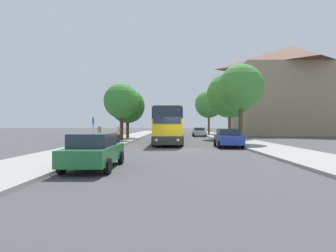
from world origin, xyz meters
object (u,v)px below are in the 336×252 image
(tree_right_near, at_px, (230,95))
(tree_right_far, at_px, (241,87))
(bus_front, at_px, (168,125))
(parked_car_right_far, at_px, (199,132))
(tree_left_near, at_px, (122,101))
(parked_car_left_curb, at_px, (94,150))
(bus_stop_sign, at_px, (93,127))
(tree_left_far, at_px, (128,106))
(pedestrian_waiting_far, at_px, (118,134))
(pedestrian_waiting_near, at_px, (99,134))
(bus_rear, at_px, (170,125))
(bus_middle, at_px, (169,126))
(tree_right_mid, at_px, (209,104))
(parked_car_right_near, at_px, (228,138))

(tree_right_near, relative_size, tree_right_far, 1.16)
(bus_front, distance_m, parked_car_right_far, 17.67)
(parked_car_right_far, relative_size, tree_left_near, 0.64)
(parked_car_left_curb, bearing_deg, tree_right_far, 54.35)
(bus_stop_sign, relative_size, tree_left_far, 0.37)
(pedestrian_waiting_far, xyz_separation_m, tree_right_far, (11.84, -0.44, 4.54))
(parked_car_left_curb, distance_m, tree_left_far, 24.19)
(bus_front, bearing_deg, parked_car_left_curb, -101.15)
(parked_car_left_curb, relative_size, pedestrian_waiting_far, 2.59)
(pedestrian_waiting_far, bearing_deg, tree_right_far, -29.04)
(bus_front, bearing_deg, parked_car_right_far, 74.28)
(parked_car_left_curb, height_order, tree_right_far, tree_right_far)
(pedestrian_waiting_near, xyz_separation_m, tree_left_far, (1.38, 8.68, 3.40))
(parked_car_right_far, height_order, bus_stop_sign, bus_stop_sign)
(pedestrian_waiting_near, height_order, tree_right_far, tree_right_far)
(bus_rear, relative_size, bus_stop_sign, 4.69)
(parked_car_left_curb, xyz_separation_m, tree_right_far, (9.88, 14.02, 4.74))
(bus_middle, distance_m, parked_car_left_curb, 28.37)
(bus_middle, xyz_separation_m, tree_right_far, (7.02, -14.19, 3.81))
(parked_car_right_far, bearing_deg, bus_front, 74.42)
(pedestrian_waiting_far, xyz_separation_m, tree_right_mid, (12.43, 25.50, 4.97))
(tree_left_far, bearing_deg, bus_stop_sign, -94.48)
(parked_car_right_far, bearing_deg, bus_stop_sign, 60.80)
(bus_front, distance_m, pedestrian_waiting_far, 4.98)
(bus_rear, xyz_separation_m, pedestrian_waiting_near, (-6.98, -28.94, -0.80))
(bus_middle, bearing_deg, bus_stop_sign, -112.77)
(bus_rear, relative_size, pedestrian_waiting_far, 6.91)
(bus_rear, bearing_deg, bus_stop_sign, -100.33)
(bus_stop_sign, bearing_deg, pedestrian_waiting_near, 97.09)
(tree_left_far, distance_m, tree_right_near, 13.71)
(bus_front, relative_size, tree_left_near, 1.59)
(bus_middle, height_order, tree_right_near, tree_right_near)
(parked_car_right_near, xyz_separation_m, parked_car_right_far, (-0.31, 20.71, -0.03))
(parked_car_right_near, xyz_separation_m, tree_left_near, (-10.52, 7.76, 3.81))
(parked_car_left_curb, relative_size, parked_car_right_near, 1.00)
(bus_rear, distance_m, tree_right_far, 31.01)
(parked_car_right_near, distance_m, tree_left_far, 17.01)
(parked_car_right_far, relative_size, tree_right_near, 0.47)
(bus_rear, height_order, parked_car_left_curb, bus_rear)
(parked_car_left_curb, distance_m, pedestrian_waiting_near, 15.61)
(bus_rear, height_order, pedestrian_waiting_far, bus_rear)
(parked_car_left_curb, distance_m, parked_car_right_near, 13.66)
(parked_car_right_far, height_order, tree_right_near, tree_right_near)
(bus_rear, height_order, tree_left_far, tree_left_far)
(parked_car_left_curb, height_order, tree_right_mid, tree_right_mid)
(tree_left_far, bearing_deg, parked_car_left_curb, -83.66)
(bus_middle, xyz_separation_m, pedestrian_waiting_far, (-4.82, -13.76, -0.73))
(bus_rear, distance_m, pedestrian_waiting_near, 29.77)
(bus_rear, xyz_separation_m, bus_stop_sign, (-6.55, -32.36, -0.16))
(pedestrian_waiting_near, bearing_deg, parked_car_left_curb, 4.23)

